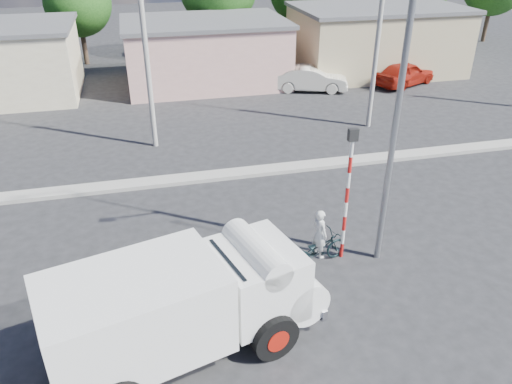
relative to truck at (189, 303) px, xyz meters
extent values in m
plane|color=#252527|center=(1.94, 1.32, -1.51)|extent=(120.00, 120.00, 0.00)
cube|color=#99968E|center=(1.94, 9.32, -1.43)|extent=(40.00, 0.80, 0.16)
cylinder|color=black|center=(-2.38, 0.55, -0.91)|extent=(1.26, 0.66, 1.21)
cylinder|color=red|center=(-2.38, 0.55, -0.91)|extent=(0.68, 0.54, 0.59)
cylinder|color=black|center=(1.95, -0.67, -0.91)|extent=(1.26, 0.66, 1.21)
cylinder|color=red|center=(1.95, -0.67, -0.91)|extent=(0.68, 0.54, 0.59)
cylinder|color=black|center=(1.34, 1.56, -0.91)|extent=(1.26, 0.66, 1.21)
cylinder|color=red|center=(1.34, 1.56, -0.91)|extent=(0.68, 0.54, 0.59)
cube|color=black|center=(-0.27, -0.07, -0.82)|extent=(5.26, 2.72, 0.20)
cube|color=white|center=(-1.23, -0.34, 0.20)|extent=(4.46, 3.38, 2.04)
cube|color=white|center=(1.75, 0.48, 0.03)|extent=(2.51, 2.70, 1.71)
cylinder|color=white|center=(2.65, 0.73, -0.47)|extent=(1.76, 2.50, 1.21)
cylinder|color=white|center=(1.75, 0.48, 0.80)|extent=(1.34, 2.38, 0.77)
cube|color=silver|center=(3.08, 0.84, -0.91)|extent=(0.77, 2.32, 0.31)
cube|color=black|center=(1.00, 0.27, 0.53)|extent=(0.58, 1.83, 0.77)
imported|color=black|center=(4.28, 2.65, -0.98)|extent=(2.13, 1.24, 1.06)
imported|color=silver|center=(4.28, 2.65, -0.70)|extent=(0.54, 0.68, 1.62)
imported|color=beige|center=(10.03, 19.94, -0.75)|extent=(4.87, 2.95, 1.52)
imported|color=#9B1A0E|center=(16.40, 19.64, -0.74)|extent=(4.86, 3.55, 1.54)
cylinder|color=red|center=(5.14, 2.82, -1.26)|extent=(0.11, 0.11, 0.50)
cylinder|color=white|center=(5.14, 2.82, -0.76)|extent=(0.11, 0.11, 0.50)
cylinder|color=red|center=(5.14, 2.82, -0.26)|extent=(0.11, 0.11, 0.50)
cylinder|color=white|center=(5.14, 2.82, 0.24)|extent=(0.11, 0.11, 0.50)
cylinder|color=red|center=(5.14, 2.82, 0.74)|extent=(0.11, 0.11, 0.50)
cylinder|color=white|center=(5.14, 2.82, 1.24)|extent=(0.11, 0.11, 0.50)
cylinder|color=red|center=(5.14, 2.82, 1.74)|extent=(0.11, 0.11, 0.50)
cylinder|color=white|center=(5.14, 2.82, 2.24)|extent=(0.11, 0.11, 0.50)
cube|color=black|center=(5.14, 2.82, 2.67)|extent=(0.28, 0.18, 0.36)
cylinder|color=slate|center=(6.24, 2.52, 2.99)|extent=(0.18, 0.18, 9.00)
cube|color=#CE988E|center=(3.94, 23.32, 0.39)|extent=(10.00, 7.00, 3.80)
cube|color=#59595B|center=(3.94, 23.32, 2.41)|extent=(10.30, 7.30, 0.24)
cube|color=tan|center=(15.94, 23.32, 0.59)|extent=(11.00, 7.00, 4.20)
cube|color=#59595B|center=(15.94, 23.32, 2.81)|extent=(11.30, 7.30, 0.24)
cylinder|color=#38281E|center=(-4.06, 30.32, 0.22)|extent=(0.36, 0.36, 3.47)
sphere|color=#316E21|center=(-4.06, 30.32, 2.83)|extent=(4.71, 4.71, 4.71)
cylinder|color=#38281E|center=(5.94, 29.32, 0.59)|extent=(0.36, 0.36, 4.20)
cylinder|color=#38281E|center=(12.94, 31.32, 0.31)|extent=(0.36, 0.36, 3.64)
cylinder|color=#38281E|center=(21.94, 29.32, 0.67)|extent=(0.36, 0.36, 4.37)
cylinder|color=#38281E|center=(29.94, 30.32, 0.39)|extent=(0.36, 0.36, 3.81)
cylinder|color=#99968E|center=(-0.06, 13.32, 2.49)|extent=(0.24, 0.24, 8.00)
cylinder|color=#99968E|center=(10.94, 13.32, 2.49)|extent=(0.24, 0.24, 8.00)
camera|label=1|loc=(-0.61, -9.23, 7.94)|focal=35.00mm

